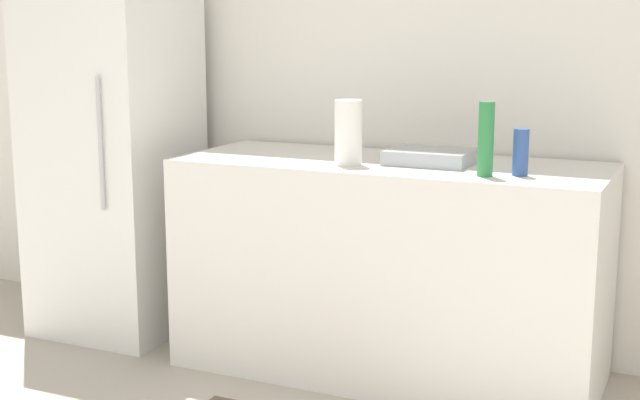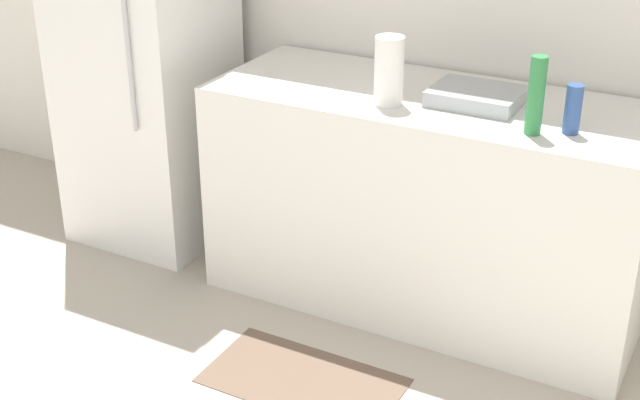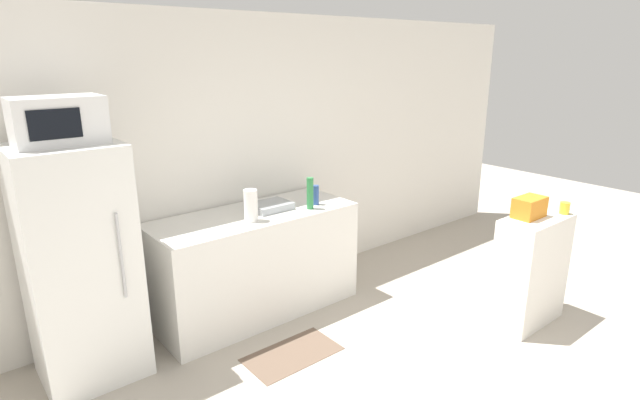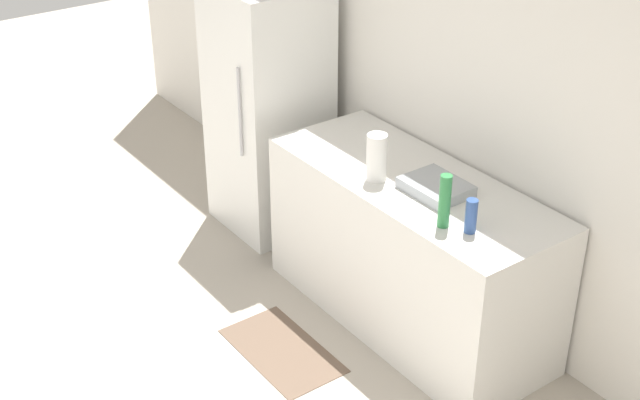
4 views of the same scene
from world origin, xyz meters
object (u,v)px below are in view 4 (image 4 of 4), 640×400
(paper_towel_roll, at_px, (377,157))
(bottle_tall, at_px, (445,201))
(bottle_short, at_px, (471,216))
(refrigerator, at_px, (268,109))

(paper_towel_roll, bearing_deg, bottle_tall, -4.42)
(bottle_short, height_order, paper_towel_roll, paper_towel_roll)
(bottle_tall, bearing_deg, refrigerator, 174.22)
(bottle_short, distance_m, paper_towel_roll, 0.70)
(refrigerator, xyz_separation_m, bottle_tall, (1.88, -0.19, 0.22))
(refrigerator, xyz_separation_m, bottle_short, (2.00, -0.12, 0.17))
(refrigerator, bearing_deg, bottle_tall, -5.78)
(refrigerator, distance_m, paper_towel_roll, 1.32)
(bottle_tall, distance_m, paper_towel_roll, 0.58)
(refrigerator, xyz_separation_m, paper_towel_roll, (1.30, -0.15, 0.21))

